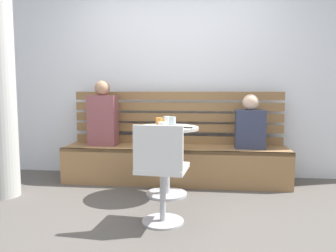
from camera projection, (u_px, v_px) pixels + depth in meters
The scene contains 14 objects.
ground at pixel (161, 219), 2.93m from camera, with size 8.00×8.00×0.00m, color #514C47.
back_wall at pixel (178, 65), 4.40m from camera, with size 5.20×0.10×2.90m, color silver.
booth_bench at pixel (175, 164), 4.09m from camera, with size 2.70×0.52×0.44m.
booth_backrest at pixel (177, 118), 4.27m from camera, with size 2.65×0.04×0.66m.
cafe_table at pixel (167, 147), 3.56m from camera, with size 0.68×0.68×0.74m.
white_chair at pixel (161, 171), 2.76m from camera, with size 0.43×0.43×0.85m.
person_adult at pixel (103, 116), 4.16m from camera, with size 0.34×0.22×0.80m.
person_child_left at pixel (250, 125), 3.94m from camera, with size 0.34×0.22×0.64m.
cup_water_clear at pixel (167, 121), 3.53m from camera, with size 0.07×0.07×0.11m, color white.
cup_tumbler_orange at pixel (159, 122), 3.47m from camera, with size 0.07×0.07×0.10m, color orange.
cup_glass_tall at pixel (172, 123), 3.34m from camera, with size 0.07×0.07×0.12m, color silver.
cup_glass_short at pixel (171, 121), 3.80m from camera, with size 0.08×0.08×0.08m, color silver.
cup_ceramic_white at pixel (162, 126), 3.31m from camera, with size 0.08×0.08×0.07m, color white.
phone_on_table at pixel (186, 127), 3.42m from camera, with size 0.07×0.14×0.01m, color black.
Camera 1 is at (0.40, -2.80, 1.12)m, focal length 35.90 mm.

